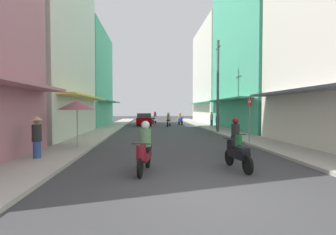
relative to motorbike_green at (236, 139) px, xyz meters
The scene contains 21 objects.
ground_plane 12.38m from the motorbike_green, 100.80° to the left, with size 92.25×92.25×0.00m, color #38383A.
sidewalk_left 14.25m from the motorbike_green, 121.49° to the left, with size 2.15×49.93×0.12m, color #ADA89E.
sidewalk_right 12.48m from the motorbike_green, 77.00° to the left, with size 2.15×49.93×0.12m, color #ADA89E.
building_left_mid 16.21m from the motorbike_green, 144.76° to the left, with size 7.05×10.38×17.47m.
building_left_far 22.63m from the motorbike_green, 121.30° to the left, with size 7.05×10.57×10.77m.
building_right_mid 16.21m from the motorbike_green, 61.92° to the left, with size 7.05×12.65×15.49m.
building_right_far 27.68m from the motorbike_green, 75.24° to the left, with size 7.05×12.87×13.83m.
motorbike_green is the anchor object (origin of this frame).
motorbike_white 23.41m from the motorbike_green, 97.15° to the left, with size 0.69×1.76×0.96m.
motorbike_black 2.39m from the motorbike_green, 108.71° to the right, with size 0.55×1.81×0.96m.
motorbike_blue 20.38m from the motorbike_green, 89.38° to the left, with size 0.57×1.80×1.58m.
motorbike_maroon 4.44m from the motorbike_green, 147.45° to the right, with size 0.59×1.80×1.58m.
motorbike_orange 25.74m from the motorbike_green, 96.17° to the left, with size 0.55×1.81×1.58m.
motorbike_silver 17.49m from the motorbike_green, 94.77° to the left, with size 0.69×1.76×1.58m.
parked_car 20.05m from the motorbike_green, 102.12° to the left, with size 1.86×4.14×1.45m.
pedestrian_crossing 17.24m from the motorbike_green, 79.18° to the left, with size 0.44×0.44×1.75m.
pedestrian_foreground 12.40m from the motorbike_green, 78.04° to the left, with size 0.34×0.34×1.56m.
pedestrian_far 7.79m from the motorbike_green, behind, with size 0.44×0.44×1.69m.
vendor_umbrella 7.55m from the motorbike_green, 162.34° to the left, with size 1.86×1.86×2.36m.
utility_pole 10.60m from the motorbike_green, 78.74° to the left, with size 0.20×1.20×7.50m.
street_sign_no_entry 3.85m from the motorbike_green, 59.62° to the left, with size 0.07×0.60×2.65m.
Camera 1 is at (-1.28, -5.30, 1.96)m, focal length 26.81 mm.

